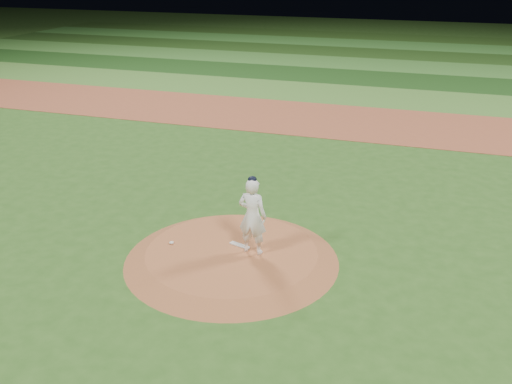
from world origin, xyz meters
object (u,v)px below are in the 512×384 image
at_px(pitching_rubber, 240,245).
at_px(rosin_bag, 172,243).
at_px(pitcher_on_mound, 252,216).
at_px(pitchers_mound, 232,255).

height_order(pitching_rubber, rosin_bag, rosin_bag).
height_order(rosin_bag, pitcher_on_mound, pitcher_on_mound).
bearing_deg(pitcher_on_mound, rosin_bag, -173.49).
relative_size(pitchers_mound, pitching_rubber, 9.61).
distance_m(pitchers_mound, rosin_bag, 1.65).
distance_m(pitchers_mound, pitcher_on_mound, 1.26).
bearing_deg(pitcher_on_mound, pitchers_mound, -165.79).
xyz_separation_m(pitchers_mound, pitching_rubber, (0.09, 0.35, 0.14)).
height_order(pitchers_mound, rosin_bag, rosin_bag).
xyz_separation_m(pitchers_mound, pitcher_on_mound, (0.52, 0.13, 1.14)).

